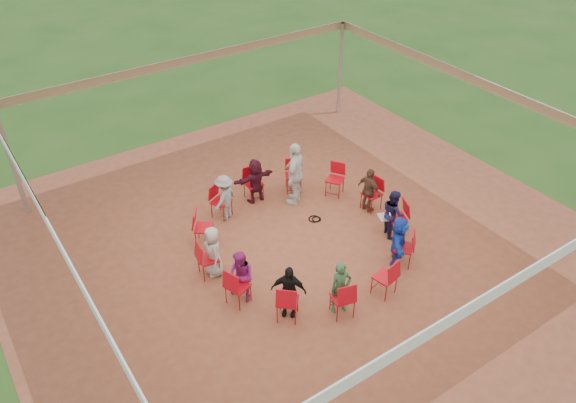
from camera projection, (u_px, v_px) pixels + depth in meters
ground at (303, 245)px, 13.15m from camera, size 80.00×80.00×0.00m
dirt_patch at (303, 245)px, 13.14m from camera, size 13.00×13.00×0.00m
tent at (304, 158)px, 11.77m from camera, size 10.33×10.33×3.00m
chair_0 at (397, 218)px, 13.27m from camera, size 0.57×0.56×0.90m
chair_1 at (372, 194)px, 14.08m from camera, size 0.48×0.46×0.90m
chair_2 at (335, 180)px, 14.61m from camera, size 0.60×0.59×0.90m
chair_3 at (293, 176)px, 14.75m from camera, size 0.58×0.59×0.90m
chair_4 at (253, 184)px, 14.46m from camera, size 0.43×0.45×0.90m
chair_5 at (221, 202)px, 13.81m from camera, size 0.57×0.58×0.90m
chair_6 at (204, 228)px, 12.95m from camera, size 0.60×0.60×0.90m
chair_7 at (208, 259)px, 12.07m from camera, size 0.50×0.48×0.90m
chair_8 at (238, 286)px, 11.39m from camera, size 0.55×0.54×0.90m
chair_9 at (288, 301)px, 11.04m from camera, size 0.61×0.61×0.90m
chair_10 at (343, 298)px, 11.12m from camera, size 0.52×0.54×0.90m
chair_11 at (385, 277)px, 11.60m from camera, size 0.50×0.52×0.90m
chair_12 at (403, 248)px, 12.38m from camera, size 0.60×0.61×0.90m
person_seated_0 at (393, 213)px, 13.16m from camera, size 0.54×0.67×1.21m
person_seated_1 at (369, 190)px, 13.92m from camera, size 0.43×0.74×1.21m
person_seated_2 at (294, 174)px, 14.55m from camera, size 0.53×0.47×1.21m
person_seated_3 at (256, 181)px, 14.28m from camera, size 1.14×0.45×1.21m
person_seated_4 at (225, 198)px, 13.67m from camera, size 0.88×0.69×1.21m
person_seated_5 at (213, 251)px, 12.02m from camera, size 0.42×0.64×1.21m
person_seated_6 at (241, 277)px, 11.37m from camera, size 0.52×0.67×1.21m
person_seated_7 at (289, 291)px, 11.04m from camera, size 0.77×0.75×1.21m
person_seated_8 at (341, 288)px, 11.12m from camera, size 0.50×0.40×1.21m
person_seated_9 at (399, 241)px, 12.31m from camera, size 1.13×1.05×1.21m
standing_person at (296, 173)px, 14.10m from camera, size 1.11×1.01×1.71m
cable_coil at (315, 219)px, 13.94m from camera, size 0.36×0.36×0.03m
laptop at (386, 215)px, 13.15m from camera, size 0.36×0.40×0.22m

